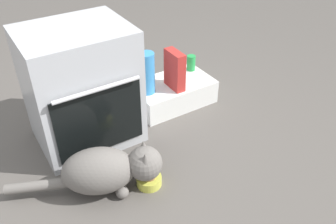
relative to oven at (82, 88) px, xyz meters
The scene contains 9 objects.
ground 0.62m from the oven, 95.54° to the right, with size 8.00×8.00×0.00m, color #56514C.
oven is the anchor object (origin of this frame).
pantry_cabinet 0.75m from the oven, ahead, with size 0.59×0.36×0.18m, color white.
food_bowl 0.70m from the oven, 78.24° to the right, with size 0.15×0.15×0.09m.
cat 0.56m from the oven, 99.05° to the right, with size 0.80×0.43×0.28m.
soda_can 0.94m from the oven, ahead, with size 0.07×0.07×0.12m, color green.
sauce_jar 0.51m from the oven, 18.46° to the left, with size 0.08×0.08×0.14m, color #D16023.
cereal_box 0.67m from the oven, ahead, with size 0.07×0.18×0.28m, color #B72D28.
water_bottle 0.48m from the oven, ahead, with size 0.11×0.11×0.30m, color #388CD1.
Camera 1 is at (-0.50, -1.37, 1.52)m, focal length 37.97 mm.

